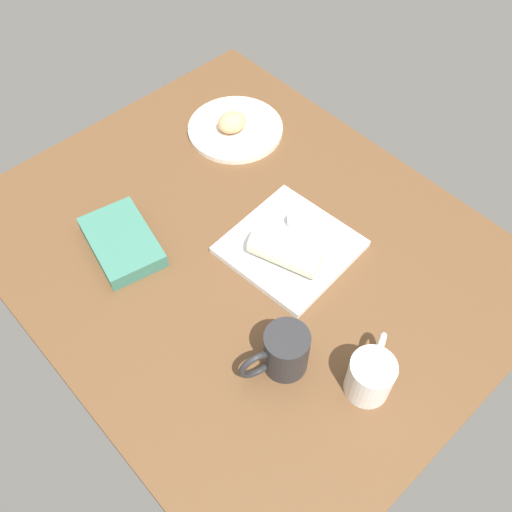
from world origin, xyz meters
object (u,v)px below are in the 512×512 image
object	(u,v)px
square_plate	(290,247)
coffee_mug	(284,352)
sauce_cup	(297,221)
round_plate	(235,129)
breakfast_wrap	(285,253)
scone_pastry	(232,122)
second_mug	(371,375)
book_stack	(122,242)

from	to	relation	value
square_plate	coffee_mug	distance (cm)	27.20
square_plate	sauce_cup	bearing A→B (deg)	-59.97
round_plate	square_plate	distance (cm)	39.09
breakfast_wrap	round_plate	bearing A→B (deg)	43.16
scone_pastry	second_mug	world-z (taller)	second_mug
round_plate	breakfast_wrap	xyz separation A→B (cm)	(-37.88, 19.74, 3.80)
scone_pastry	book_stack	xyz separation A→B (cm)	(-10.71, 40.64, -1.97)
sauce_cup	coffee_mug	bearing A→B (deg)	130.28
square_plate	breakfast_wrap	xyz separation A→B (cm)	(-2.19, 3.79, 3.70)
round_plate	scone_pastry	bearing A→B (deg)	102.50
square_plate	coffee_mug	bearing A→B (deg)	132.36
square_plate	breakfast_wrap	size ratio (longest dim) A/B	1.63
coffee_mug	second_mug	size ratio (longest dim) A/B	1.08
sauce_cup	book_stack	bearing A→B (deg)	54.36
scone_pastry	breakfast_wrap	bearing A→B (deg)	153.78
book_stack	square_plate	bearing A→B (deg)	-133.65
round_plate	scone_pastry	xyz separation A→B (cm)	(-0.27, 1.21, 3.02)
book_stack	coffee_mug	xyz separation A→B (cm)	(-42.80, -6.07, 3.44)
breakfast_wrap	scone_pastry	bearing A→B (deg)	44.46
sauce_cup	second_mug	bearing A→B (deg)	154.56
square_plate	second_mug	world-z (taller)	second_mug
round_plate	coffee_mug	distance (cm)	64.75
sauce_cup	book_stack	distance (cm)	37.73
sauce_cup	breakfast_wrap	xyz separation A→B (cm)	(-4.93, 8.53, 1.46)
round_plate	breakfast_wrap	world-z (taller)	breakfast_wrap
sauce_cup	coffee_mug	distance (cm)	32.29
scone_pastry	breakfast_wrap	world-z (taller)	breakfast_wrap
breakfast_wrap	second_mug	distance (cm)	30.33
book_stack	second_mug	bearing A→B (deg)	-165.68
book_stack	coffee_mug	size ratio (longest dim) A/B	1.57
square_plate	round_plate	bearing A→B (deg)	-24.07
scone_pastry	sauce_cup	xyz separation A→B (cm)	(-32.68, 9.99, -0.69)
round_plate	book_stack	bearing A→B (deg)	104.70
book_stack	coffee_mug	distance (cm)	43.36
square_plate	second_mug	xyz separation A→B (cm)	(-31.51, 11.55, 3.90)
square_plate	scone_pastry	bearing A→B (deg)	-22.58
book_stack	scone_pastry	bearing A→B (deg)	-75.24
coffee_mug	breakfast_wrap	bearing A→B (deg)	-45.27
square_plate	sauce_cup	distance (cm)	5.91
coffee_mug	sauce_cup	bearing A→B (deg)	-49.72
breakfast_wrap	coffee_mug	xyz separation A→B (cm)	(-15.89, 16.05, 0.70)
scone_pastry	coffee_mug	xyz separation A→B (cm)	(-53.51, 34.57, 1.47)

